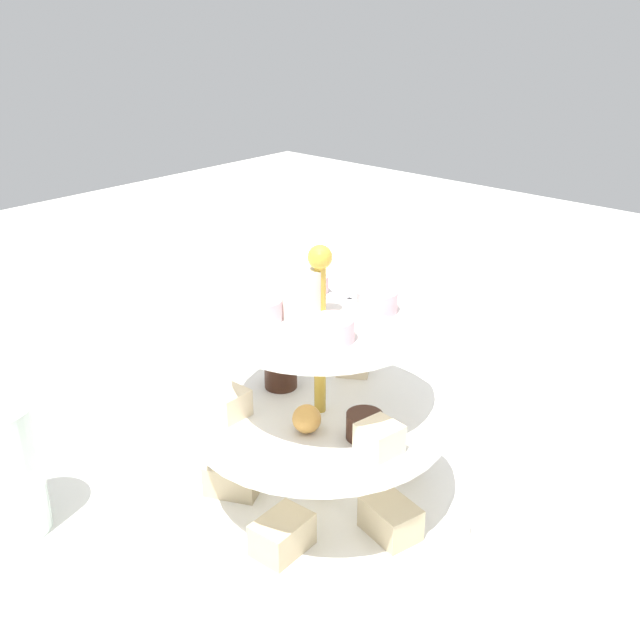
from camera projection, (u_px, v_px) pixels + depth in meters
The scene contains 5 objects.
ground_plane at pixel (320, 504), 0.69m from camera, with size 2.40×2.40×0.00m, color silver.
tiered_serving_stand at pixel (319, 433), 0.66m from camera, with size 0.27×0.27×0.25m.
water_glass_tall_right at pixel (1, 471), 0.63m from camera, with size 0.07×0.07×0.12m, color silver.
water_glass_short_left at pixel (638, 587), 0.54m from camera, with size 0.06×0.06×0.08m, color silver.
butter_knife_left at pixel (247, 354), 0.97m from camera, with size 0.17×0.01×0.00m, color silver.
Camera 1 is at (-0.38, 0.42, 0.43)m, focal length 42.01 mm.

